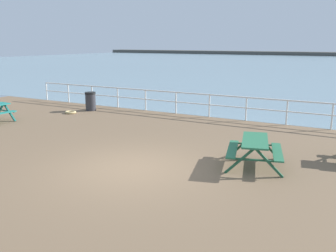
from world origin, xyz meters
TOP-DOWN VIEW (x-y plane):
  - ground_plane at (0.00, 0.00)m, footprint 30.00×24.00m
  - sea_band at (0.00, 52.75)m, footprint 142.00×90.00m
  - seaward_railing at (0.00, 7.75)m, footprint 23.07×0.07m
  - picnic_table_near_left at (2.93, 1.87)m, footprint 1.92×2.13m
  - litter_bin at (-6.88, 6.35)m, footprint 0.55×0.55m
  - rope_coil at (-7.25, 5.25)m, footprint 0.55×0.55m

SIDE VIEW (x-z plane):
  - ground_plane at x=0.00m, z-range -0.20..0.00m
  - sea_band at x=0.00m, z-range 0.00..0.00m
  - rope_coil at x=-7.25m, z-range 0.00..0.11m
  - litter_bin at x=-6.88m, z-range 0.00..0.95m
  - picnic_table_near_left at x=2.93m, z-range 0.19..0.98m
  - seaward_railing at x=0.00m, z-range 0.20..1.28m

